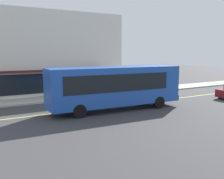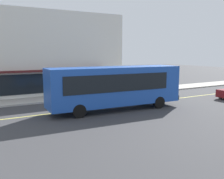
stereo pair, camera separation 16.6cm
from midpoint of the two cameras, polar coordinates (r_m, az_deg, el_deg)
The scene contains 7 objects.
ground at distance 21.76m, azimuth -0.58°, elevation -3.92°, with size 120.00×120.00×0.00m, color #38383A.
sidewalk at distance 26.78m, azimuth -6.51°, elevation -1.47°, with size 80.00×3.04×0.15m, color #B2ADA3.
lane_centre_stripe at distance 21.75m, azimuth -0.58°, elevation -3.91°, with size 36.00×0.16×0.01m, color #D8D14C.
storefront_building at distance 32.30m, azimuth -17.17°, elevation 7.78°, with size 18.23×12.03×9.01m.
bus at distance 20.28m, azimuth 1.15°, elevation 0.87°, with size 11.24×3.07×3.50m.
pedestrian_waiting at distance 29.47m, azimuth 1.33°, elevation 1.48°, with size 0.34×0.34×1.58m.
pedestrian_mid_block at distance 27.02m, azimuth -7.02°, elevation 1.05°, with size 0.34×0.34×1.76m.
Camera 2 is at (-10.23, -18.63, 4.64)m, focal length 40.28 mm.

